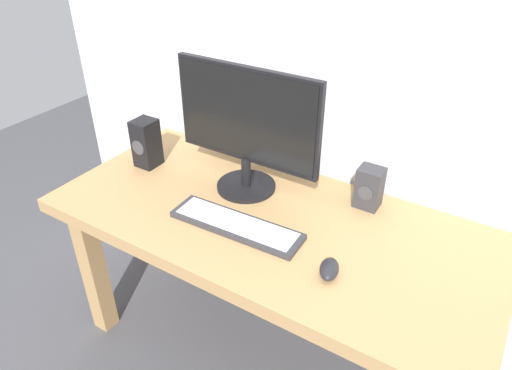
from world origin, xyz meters
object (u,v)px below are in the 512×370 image
desk (268,240)px  speaker_left (146,143)px  monitor (247,126)px  keyboard_primary (236,225)px  mouse (329,269)px  speaker_right (369,188)px

desk → speaker_left: bearing=174.7°
desk → monitor: bearing=143.1°
monitor → keyboard_primary: size_ratio=1.21×
mouse → monitor: bearing=133.4°
mouse → speaker_right: speaker_right is taller
keyboard_primary → speaker_left: 0.59m
speaker_right → speaker_left: bearing=-167.4°
desk → monitor: (-0.17, 0.13, 0.36)m
monitor → keyboard_primary: (0.11, -0.24, -0.25)m
desk → monitor: 0.42m
monitor → keyboard_primary: 0.36m
monitor → speaker_right: monitor is taller
speaker_left → desk: bearing=-5.3°
mouse → speaker_right: bearing=78.8°
speaker_right → monitor: bearing=-164.0°
speaker_right → speaker_left: 0.91m
keyboard_primary → speaker_right: size_ratio=3.08×
monitor → speaker_left: 0.48m
desk → keyboard_primary: size_ratio=3.32×
mouse → speaker_left: size_ratio=0.49×
monitor → speaker_left: monitor is taller
speaker_right → speaker_left: size_ratio=0.77×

